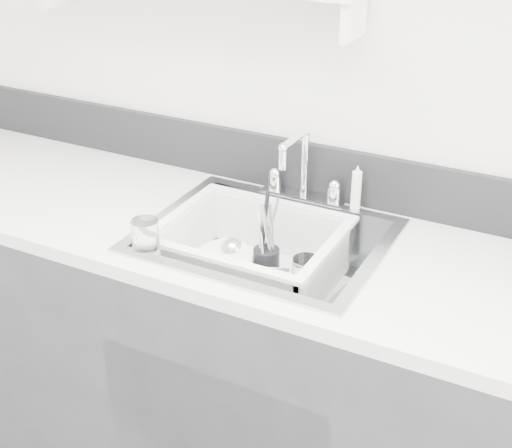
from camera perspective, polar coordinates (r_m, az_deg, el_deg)
The scene contains 12 objects.
counter_run at distance 2.16m, azimuth 0.62°, elevation -11.73°, with size 3.20×0.62×0.92m.
backsplash at distance 2.11m, azimuth 4.37°, elevation 4.40°, with size 3.20×0.02×0.16m, color black.
sink at distance 1.95m, azimuth 0.68°, elevation -3.30°, with size 0.64×0.52×0.20m, color silver, non-canonical shape.
faucet at distance 2.07m, azimuth 3.77°, elevation 3.39°, with size 0.26×0.18×0.23m.
side_sprayer at distance 2.03m, azimuth 8.03°, elevation 2.85°, with size 0.03×0.03×0.14m, color silver.
wash_tub at distance 1.96m, azimuth -0.43°, elevation -2.54°, with size 0.48×0.39×0.19m, color silver, non-canonical shape.
plate_stack at distance 1.99m, azimuth -2.64°, elevation -3.90°, with size 0.23×0.22×0.09m.
utensil_cup at distance 1.98m, azimuth 0.83°, elevation -2.96°, with size 0.07×0.07×0.25m.
ladle at distance 1.97m, azimuth -1.42°, elevation -3.63°, with size 0.29×0.10×0.08m, color silver, non-canonical shape.
tumbler_in_tub at distance 1.92m, azimuth 4.02°, elevation -4.19°, with size 0.07×0.07×0.11m, color white.
tumbler_counter at distance 1.81m, azimuth -8.82°, elevation -1.10°, with size 0.07×0.07×0.10m, color white.
bowl_small at distance 1.89m, azimuth 1.11°, elevation -5.96°, with size 0.12×0.12×0.04m, color white.
Camera 1 is at (0.75, -0.30, 1.84)m, focal length 50.00 mm.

